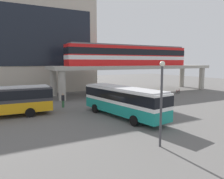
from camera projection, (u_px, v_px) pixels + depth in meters
ground_plane at (88, 103)px, 31.05m from camera, size 120.00×120.00×0.00m
station_building at (14, 44)px, 43.54m from camera, size 30.41×14.47×19.01m
elevated_platform at (136, 69)px, 41.76m from camera, size 32.87×7.29×5.18m
train at (130, 55)px, 40.85m from camera, size 24.88×2.96×3.84m
bus_main at (123, 99)px, 22.79m from camera, size 4.28×11.30×3.22m
bicycle_silver at (143, 97)px, 34.26m from camera, size 1.79×0.19×1.04m
bicycle_green at (107, 100)px, 31.33m from camera, size 1.68×0.74×1.04m
bicycle_blue at (103, 97)px, 34.08m from camera, size 1.79×0.19×1.04m
bicycle_black at (135, 96)px, 35.19m from camera, size 1.79×0.12×1.04m
bicycle_orange at (156, 92)px, 39.31m from camera, size 1.77×0.37×1.04m
bicycle_red at (178, 92)px, 39.87m from camera, size 1.68×0.74×1.04m
pedestrian_waiting_near_stop at (93, 98)px, 31.05m from camera, size 0.45×0.35×1.63m
pedestrian_at_kerb at (63, 101)px, 27.97m from camera, size 0.45×0.35×1.83m
lamp_post at (161, 97)px, 14.61m from camera, size 0.36×0.36×5.91m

